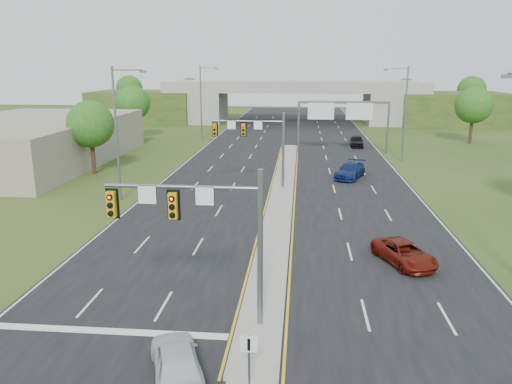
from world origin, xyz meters
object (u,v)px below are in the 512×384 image
object	(u,v)px
sign_gantry	(342,113)
car_far_c	(356,141)
signal_mast_far	(258,138)
overpass	(294,105)
car_far_a	(404,253)
signal_mast_near	(206,222)
keep_right_sign	(249,354)
car_white	(176,360)
car_far_b	(350,170)

from	to	relation	value
sign_gantry	car_far_c	bearing A→B (deg)	65.40
signal_mast_far	overpass	xyz separation A→B (m)	(2.26, 55.07, -1.17)
sign_gantry	car_far_a	bearing A→B (deg)	-88.56
signal_mast_near	car_far_c	bearing A→B (deg)	77.17
keep_right_sign	car_far_a	world-z (taller)	keep_right_sign
signal_mast_near	car_far_a	size ratio (longest dim) A/B	1.55
signal_mast_far	car_white	xyz separation A→B (m)	(-0.43, -28.87, -3.99)
sign_gantry	car_far_c	xyz separation A→B (m)	(2.58, 5.64, -4.44)
signal_mast_near	overpass	size ratio (longest dim) A/B	0.09
overpass	car_far_c	distance (m)	30.99
overpass	sign_gantry	bearing A→B (deg)	-79.21
signal_mast_near	car_far_c	xyz separation A→B (m)	(11.53, 50.63, -3.92)
signal_mast_near	car_far_b	distance (m)	31.87
signal_mast_far	car_far_a	xyz separation A→B (m)	(9.88, -17.08, -4.08)
sign_gantry	overpass	xyz separation A→B (m)	(-6.68, 35.08, -1.69)
signal_mast_near	keep_right_sign	world-z (taller)	signal_mast_near
signal_mast_near	car_far_c	world-z (taller)	signal_mast_near
sign_gantry	signal_mast_near	bearing A→B (deg)	-101.25
signal_mast_near	car_white	size ratio (longest dim) A/B	1.67
keep_right_sign	car_far_c	distance (m)	55.87
sign_gantry	car_far_a	xyz separation A→B (m)	(0.93, -37.07, -4.59)
car_white	overpass	bearing A→B (deg)	-112.10
overpass	car_far_a	world-z (taller)	overpass
car_white	car_far_b	distance (m)	35.48
signal_mast_near	signal_mast_far	bearing A→B (deg)	90.00
keep_right_sign	signal_mast_far	bearing A→B (deg)	94.39
car_white	signal_mast_far	bearing A→B (deg)	-111.12
signal_mast_far	sign_gantry	world-z (taller)	signal_mast_far
car_far_a	car_far_b	world-z (taller)	car_far_b
signal_mast_near	sign_gantry	world-z (taller)	signal_mast_near
sign_gantry	car_far_c	size ratio (longest dim) A/B	2.53
signal_mast_near	car_far_a	xyz separation A→B (m)	(9.88, 7.92, -4.08)
signal_mast_near	car_far_c	size ratio (longest dim) A/B	1.53
car_white	car_far_a	distance (m)	15.67
sign_gantry	car_far_b	world-z (taller)	sign_gantry
keep_right_sign	overpass	distance (m)	84.55
car_far_a	signal_mast_near	bearing A→B (deg)	-163.37
signal_mast_far	car_far_c	bearing A→B (deg)	65.79
car_far_b	car_far_c	distance (m)	20.44
car_far_c	keep_right_sign	bearing A→B (deg)	-95.13
sign_gantry	overpass	bearing A→B (deg)	100.79
signal_mast_near	signal_mast_far	xyz separation A→B (m)	(0.00, 25.00, 0.00)
keep_right_sign	sign_gantry	size ratio (longest dim) A/B	0.19
signal_mast_far	car_far_c	distance (m)	28.38
signal_mast_near	car_far_a	world-z (taller)	signal_mast_near
sign_gantry	car_white	xyz separation A→B (m)	(-9.38, -48.87, -4.51)
car_far_c	signal_mast_far	bearing A→B (deg)	-109.79
sign_gantry	car_far_b	size ratio (longest dim) A/B	2.20
signal_mast_near	car_white	world-z (taller)	signal_mast_near
car_far_b	car_far_a	bearing A→B (deg)	-66.80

